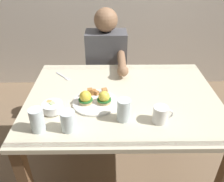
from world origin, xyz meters
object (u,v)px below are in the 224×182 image
at_px(fork, 63,77).
at_px(water_glass_extra, 124,111).
at_px(eggs_benedict_plate, 95,100).
at_px(diner_person, 107,67).
at_px(dining_table, 122,110).
at_px(coffee_mug, 161,114).
at_px(fruit_bowl, 53,107).
at_px(water_glass_far, 68,122).
at_px(water_glass_near, 37,121).

xyz_separation_m(fork, water_glass_extra, (0.41, -0.49, 0.05)).
bearing_deg(eggs_benedict_plate, diner_person, 84.42).
distance_m(dining_table, coffee_mug, 0.35).
relative_size(dining_table, fruit_bowl, 10.00).
distance_m(eggs_benedict_plate, water_glass_far, 0.26).
xyz_separation_m(fork, diner_person, (0.31, 0.34, -0.09)).
relative_size(fork, diner_person, 0.11).
bearing_deg(coffee_mug, dining_table, 127.30).
bearing_deg(eggs_benedict_plate, coffee_mug, -25.53).
bearing_deg(water_glass_far, diner_person, 78.29).
distance_m(dining_table, diner_person, 0.61).
bearing_deg(fork, fruit_bowl, -88.84).
height_order(fork, water_glass_extra, water_glass_extra).
bearing_deg(dining_table, water_glass_far, -133.92).
relative_size(eggs_benedict_plate, water_glass_near, 2.08).
xyz_separation_m(coffee_mug, water_glass_near, (-0.64, -0.06, 0.01)).
distance_m(water_glass_near, water_glass_far, 0.16).
bearing_deg(water_glass_near, fork, 86.68).
height_order(dining_table, fruit_bowl, fruit_bowl).
height_order(water_glass_near, diner_person, diner_person).
xyz_separation_m(water_glass_near, water_glass_extra, (0.44, 0.08, -0.00)).
xyz_separation_m(water_glass_extra, diner_person, (-0.10, 0.83, -0.15)).
bearing_deg(coffee_mug, diner_person, 109.14).
relative_size(dining_table, eggs_benedict_plate, 4.44).
xyz_separation_m(eggs_benedict_plate, water_glass_extra, (0.16, -0.15, 0.03)).
height_order(coffee_mug, diner_person, diner_person).
bearing_deg(diner_person, eggs_benedict_plate, -95.58).
relative_size(fruit_bowl, diner_person, 0.11).
xyz_separation_m(eggs_benedict_plate, coffee_mug, (0.36, -0.17, 0.02)).
bearing_deg(water_glass_extra, water_glass_near, -169.82).
relative_size(coffee_mug, water_glass_far, 1.00).
xyz_separation_m(coffee_mug, diner_person, (-0.29, 0.85, -0.14)).
height_order(coffee_mug, water_glass_near, water_glass_near).
distance_m(dining_table, water_glass_near, 0.57).
xyz_separation_m(eggs_benedict_plate, fruit_bowl, (-0.24, -0.08, 0.00)).
distance_m(water_glass_near, diner_person, 0.98).
bearing_deg(water_glass_extra, fruit_bowl, 169.36).
relative_size(dining_table, fork, 9.69).
xyz_separation_m(fruit_bowl, water_glass_far, (0.11, -0.15, 0.02)).
distance_m(fork, water_glass_near, 0.57).
relative_size(water_glass_near, diner_person, 0.11).
bearing_deg(water_glass_near, fruit_bowl, 75.10).
xyz_separation_m(fruit_bowl, water_glass_near, (-0.04, -0.15, 0.03)).
distance_m(coffee_mug, water_glass_far, 0.49).
bearing_deg(diner_person, fruit_bowl, -111.86).
relative_size(fruit_bowl, coffee_mug, 1.08).
height_order(dining_table, water_glass_near, water_glass_near).
bearing_deg(eggs_benedict_plate, water_glass_extra, -42.78).
distance_m(dining_table, fruit_bowl, 0.46).
bearing_deg(dining_table, fruit_bowl, -159.56).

